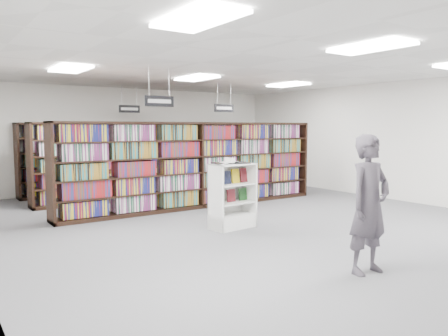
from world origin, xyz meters
TOP-DOWN VIEW (x-y plane):
  - floor at (0.00, 0.00)m, footprint 12.00×12.00m
  - ceiling at (0.00, 0.00)m, footprint 10.00×12.00m
  - wall_back at (0.00, 6.00)m, footprint 10.00×0.10m
  - wall_right at (5.00, 0.00)m, footprint 0.10×12.00m
  - bookshelf_row_near at (0.00, 2.00)m, footprint 7.00×0.60m
  - bookshelf_row_mid at (0.00, 4.00)m, footprint 7.00×0.60m
  - bookshelf_row_far at (0.00, 5.70)m, footprint 7.00×0.60m
  - aisle_sign_left at (-1.50, 1.00)m, footprint 0.65×0.02m
  - aisle_sign_right at (1.50, 3.00)m, footprint 0.65×0.02m
  - aisle_sign_center at (-0.50, 5.00)m, footprint 0.65×0.02m
  - troffer_front_left at (-3.00, -3.00)m, footprint 0.60×1.20m
  - troffer_front_center at (0.00, -3.00)m, footprint 0.60×1.20m
  - troffer_back_left at (-3.00, 2.00)m, footprint 0.60×1.20m
  - troffer_back_center at (0.00, 2.00)m, footprint 0.60×1.20m
  - troffer_back_right at (3.00, 2.00)m, footprint 0.60×1.20m
  - endcap_display at (-0.61, -0.31)m, footprint 0.95×0.54m
  - open_book at (-0.62, -0.28)m, footprint 0.76×0.55m
  - shopper at (-0.64, -3.54)m, footprint 0.70×0.47m

SIDE VIEW (x-z plane):
  - floor at x=0.00m, z-range 0.00..0.00m
  - endcap_display at x=-0.61m, z-range -0.20..1.08m
  - shopper at x=-0.64m, z-range 0.00..1.89m
  - bookshelf_row_near at x=0.00m, z-range 0.00..2.10m
  - bookshelf_row_mid at x=0.00m, z-range 0.00..2.10m
  - bookshelf_row_far at x=0.00m, z-range 0.00..2.10m
  - open_book at x=-0.62m, z-range 1.24..1.37m
  - wall_back at x=0.00m, z-range 0.00..3.20m
  - wall_right at x=5.00m, z-range 0.00..3.20m
  - aisle_sign_left at x=-1.50m, z-range 2.13..2.93m
  - aisle_sign_right at x=1.50m, z-range 2.13..2.93m
  - aisle_sign_center at x=-0.50m, z-range 2.13..2.93m
  - troffer_front_left at x=-3.00m, z-range 3.14..3.18m
  - troffer_front_center at x=0.00m, z-range 3.14..3.18m
  - troffer_back_left at x=-3.00m, z-range 3.14..3.18m
  - troffer_back_center at x=0.00m, z-range 3.14..3.18m
  - troffer_back_right at x=3.00m, z-range 3.14..3.18m
  - ceiling at x=0.00m, z-range 3.15..3.25m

